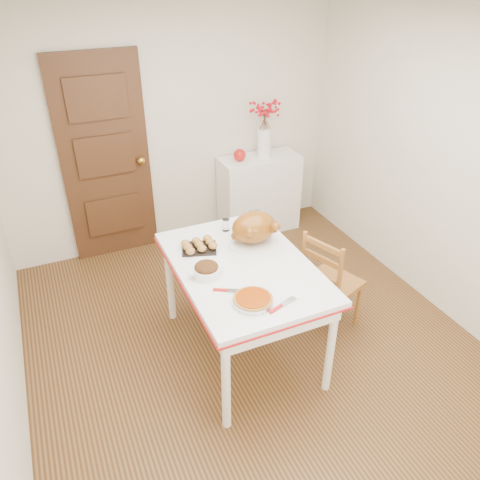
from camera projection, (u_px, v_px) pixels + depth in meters
name	position (u px, v px, depth m)	size (l,w,h in m)	color
floor	(255.00, 348.00, 3.93)	(3.50, 4.00, 0.00)	#40220E
ceiling	(263.00, 14.00, 2.63)	(3.50, 4.00, 0.00)	white
wall_back	(172.00, 129.00, 4.84)	(3.50, 0.00, 2.50)	beige
wall_right	(451.00, 172.00, 3.89)	(0.00, 4.00, 2.50)	beige
door_back	(106.00, 161.00, 4.68)	(0.85, 0.06, 2.06)	#402314
sideboard	(259.00, 194.00, 5.40)	(0.88, 0.39, 0.88)	white
kitchen_table	(243.00, 309.00, 3.70)	(0.96, 1.40, 0.84)	white
chair_oak	(332.00, 281.00, 3.94)	(0.41, 0.41, 0.93)	#965F24
berry_vase	(265.00, 128.00, 5.02)	(0.33, 0.33, 0.64)	white
apple	(240.00, 155.00, 5.05)	(0.13, 0.13, 0.13)	#B11513
turkey_platter	(254.00, 229.00, 3.66)	(0.41, 0.33, 0.26)	brown
pumpkin_pie	(253.00, 299.00, 3.09)	(0.27, 0.27, 0.06)	#8C2D00
stuffing_dish	(207.00, 270.00, 3.34)	(0.25, 0.20, 0.10)	#4C290F
rolls_tray	(199.00, 245.00, 3.64)	(0.26, 0.20, 0.07)	#BE9043
pie_server	(283.00, 305.00, 3.07)	(0.23, 0.07, 0.01)	silver
carving_knife	(234.00, 291.00, 3.20)	(0.28, 0.07, 0.01)	silver
drinking_glass	(226.00, 225.00, 3.87)	(0.06, 0.06, 0.10)	white
shaker_pair	(254.00, 215.00, 4.02)	(0.09, 0.04, 0.09)	white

